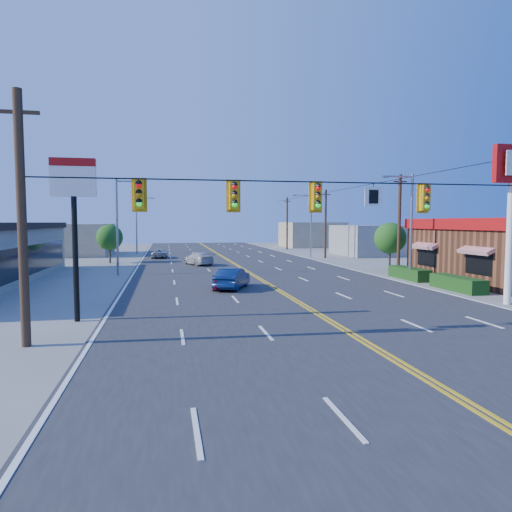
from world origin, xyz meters
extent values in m
plane|color=gray|center=(0.00, 0.00, 0.00)|extent=(160.00, 160.00, 0.00)
cube|color=#2D2D30|center=(0.00, 20.00, 0.03)|extent=(20.00, 120.00, 0.06)
cylinder|color=#47301E|center=(-12.00, 0.00, 4.50)|extent=(0.32, 0.32, 9.00)
cylinder|color=black|center=(0.00, 0.00, 6.00)|extent=(24.00, 0.05, 0.05)
cube|color=white|center=(1.20, 0.00, 5.45)|extent=(0.75, 0.04, 0.75)
cube|color=#D89E0C|center=(-8.00, 0.00, 5.42)|extent=(0.55, 0.34, 1.25)
cube|color=#D89E0C|center=(-4.50, 0.00, 5.42)|extent=(0.55, 0.34, 1.25)
cube|color=#D89E0C|center=(-1.20, 0.00, 5.42)|extent=(0.55, 0.34, 1.25)
cube|color=#D89E0C|center=(3.50, 0.00, 5.42)|extent=(0.55, 0.34, 1.25)
cube|color=#194214|center=(11.50, 12.00, 0.45)|extent=(1.20, 9.00, 0.90)
cylinder|color=white|center=(11.00, 4.00, 3.50)|extent=(0.36, 0.36, 7.00)
cylinder|color=black|center=(-11.00, 4.00, 3.00)|extent=(0.24, 0.24, 6.00)
cube|color=white|center=(-11.00, 4.00, 6.20)|extent=(1.90, 0.30, 1.30)
cylinder|color=gray|center=(11.00, 14.00, 4.00)|extent=(0.20, 0.20, 8.00)
cylinder|color=gray|center=(9.90, 14.00, 7.80)|extent=(2.20, 0.12, 0.12)
cube|color=gray|center=(8.80, 14.00, 7.75)|extent=(0.50, 0.25, 0.15)
cylinder|color=gray|center=(11.00, 38.00, 4.00)|extent=(0.20, 0.20, 8.00)
cylinder|color=gray|center=(9.90, 38.00, 7.80)|extent=(2.20, 0.12, 0.12)
cube|color=gray|center=(8.80, 38.00, 7.75)|extent=(0.50, 0.25, 0.15)
cylinder|color=gray|center=(-11.00, 22.00, 4.00)|extent=(0.20, 0.20, 8.00)
cylinder|color=gray|center=(-9.90, 22.00, 7.80)|extent=(2.20, 0.12, 0.12)
cube|color=gray|center=(-8.80, 22.00, 7.75)|extent=(0.50, 0.25, 0.15)
cylinder|color=gray|center=(-11.00, 48.00, 4.00)|extent=(0.20, 0.20, 8.00)
cylinder|color=gray|center=(-9.90, 48.00, 7.80)|extent=(2.20, 0.12, 0.12)
cube|color=gray|center=(-8.80, 48.00, 7.75)|extent=(0.50, 0.25, 0.15)
cylinder|color=#47301E|center=(12.20, 18.00, 4.20)|extent=(0.28, 0.28, 8.40)
cylinder|color=#47301E|center=(12.20, 36.00, 4.20)|extent=(0.28, 0.28, 8.40)
cylinder|color=#47301E|center=(12.20, 54.00, 4.20)|extent=(0.28, 0.28, 8.40)
cylinder|color=#47301E|center=(13.50, 22.00, 1.05)|extent=(0.20, 0.20, 2.10)
sphere|color=#235B19|center=(13.50, 22.00, 2.94)|extent=(2.94, 2.94, 2.94)
cylinder|color=#47301E|center=(-13.00, 34.00, 1.00)|extent=(0.20, 0.20, 2.00)
sphere|color=#235B19|center=(-13.00, 34.00, 2.80)|extent=(2.80, 2.80, 2.80)
cube|color=gray|center=(22.00, 40.00, 2.00)|extent=(12.00, 10.00, 4.00)
cube|color=tan|center=(-20.00, 48.00, 2.10)|extent=(11.00, 12.00, 4.20)
cube|color=tan|center=(19.00, 62.00, 2.20)|extent=(10.00, 10.00, 4.40)
imported|color=maroon|center=(-3.38, 12.28, 0.62)|extent=(1.87, 3.79, 1.24)
imported|color=navy|center=(-2.81, 12.25, 0.68)|extent=(2.99, 4.39, 1.37)
imported|color=#B8B8B8|center=(-3.84, 29.53, 0.65)|extent=(3.36, 4.85, 1.30)
imported|color=#B3B4B8|center=(-7.81, 39.53, 0.55)|extent=(2.01, 4.02, 1.09)
camera|label=1|loc=(-7.08, -17.27, 4.42)|focal=32.00mm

